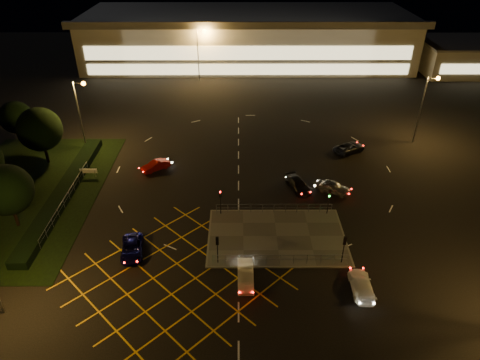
{
  "coord_description": "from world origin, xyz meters",
  "views": [
    {
      "loc": [
        -1.96,
        -36.99,
        28.84
      ],
      "look_at": [
        -1.82,
        6.12,
        2.0
      ],
      "focal_mm": 32.0,
      "sensor_mm": 36.0,
      "label": 1
    }
  ],
  "objects_px": {
    "signal_sw": "(217,245)",
    "car_far_dkgrey": "(298,185)",
    "car_circ_red": "(156,166)",
    "car_right_silver": "(333,187)",
    "car_approach_white": "(362,285)",
    "car_east_grey": "(349,148)",
    "signal_ne": "(329,197)",
    "car_queue_white": "(246,275)",
    "car_left_blue": "(132,248)",
    "signal_nw": "(220,197)",
    "signal_se": "(344,244)"
  },
  "relations": [
    {
      "from": "signal_sw",
      "to": "car_far_dkgrey",
      "type": "relative_size",
      "value": 0.71
    },
    {
      "from": "signal_sw",
      "to": "car_circ_red",
      "type": "height_order",
      "value": "signal_sw"
    },
    {
      "from": "car_right_silver",
      "to": "car_approach_white",
      "type": "relative_size",
      "value": 0.93
    },
    {
      "from": "car_east_grey",
      "to": "car_circ_red",
      "type": "bearing_deg",
      "value": 68.5
    },
    {
      "from": "signal_sw",
      "to": "signal_ne",
      "type": "bearing_deg",
      "value": -146.35
    },
    {
      "from": "car_queue_white",
      "to": "car_left_blue",
      "type": "xyz_separation_m",
      "value": [
        -11.24,
        3.86,
        -0.06
      ]
    },
    {
      "from": "signal_nw",
      "to": "car_queue_white",
      "type": "xyz_separation_m",
      "value": [
        2.64,
        -10.34,
        -1.68
      ]
    },
    {
      "from": "car_left_blue",
      "to": "car_east_grey",
      "type": "height_order",
      "value": "car_east_grey"
    },
    {
      "from": "signal_se",
      "to": "car_right_silver",
      "type": "bearing_deg",
      "value": -96.72
    },
    {
      "from": "signal_nw",
      "to": "car_approach_white",
      "type": "relative_size",
      "value": 0.71
    },
    {
      "from": "car_left_blue",
      "to": "car_circ_red",
      "type": "xyz_separation_m",
      "value": [
        -0.35,
        16.44,
        -0.0
      ]
    },
    {
      "from": "signal_sw",
      "to": "car_far_dkgrey",
      "type": "height_order",
      "value": "signal_sw"
    },
    {
      "from": "signal_sw",
      "to": "car_right_silver",
      "type": "xyz_separation_m",
      "value": [
        13.48,
        12.53,
        -1.66
      ]
    },
    {
      "from": "signal_sw",
      "to": "signal_se",
      "type": "height_order",
      "value": "same"
    },
    {
      "from": "car_circ_red",
      "to": "car_approach_white",
      "type": "height_order",
      "value": "car_approach_white"
    },
    {
      "from": "signal_sw",
      "to": "signal_ne",
      "type": "xyz_separation_m",
      "value": [
        12.0,
        7.99,
        0.0
      ]
    },
    {
      "from": "car_right_silver",
      "to": "signal_sw",
      "type": "bearing_deg",
      "value": 159.71
    },
    {
      "from": "car_left_blue",
      "to": "car_east_grey",
      "type": "bearing_deg",
      "value": 30.31
    },
    {
      "from": "car_left_blue",
      "to": "car_right_silver",
      "type": "bearing_deg",
      "value": 17.83
    },
    {
      "from": "car_far_dkgrey",
      "to": "car_east_grey",
      "type": "height_order",
      "value": "car_east_grey"
    },
    {
      "from": "signal_sw",
      "to": "car_east_grey",
      "type": "bearing_deg",
      "value": -127.84
    },
    {
      "from": "car_far_dkgrey",
      "to": "signal_se",
      "type": "bearing_deg",
      "value": -98.76
    },
    {
      "from": "car_circ_red",
      "to": "car_east_grey",
      "type": "bearing_deg",
      "value": 63.94
    },
    {
      "from": "signal_ne",
      "to": "car_approach_white",
      "type": "bearing_deg",
      "value": -84.94
    },
    {
      "from": "signal_sw",
      "to": "car_right_silver",
      "type": "distance_m",
      "value": 18.48
    },
    {
      "from": "car_right_silver",
      "to": "car_far_dkgrey",
      "type": "bearing_deg",
      "value": 107.49
    },
    {
      "from": "car_queue_white",
      "to": "car_right_silver",
      "type": "height_order",
      "value": "car_right_silver"
    },
    {
      "from": "signal_se",
      "to": "car_right_silver",
      "type": "distance_m",
      "value": 12.73
    },
    {
      "from": "car_left_blue",
      "to": "signal_sw",
      "type": "bearing_deg",
      "value": -18.64
    },
    {
      "from": "signal_se",
      "to": "car_queue_white",
      "type": "relative_size",
      "value": 0.76
    },
    {
      "from": "car_approach_white",
      "to": "car_left_blue",
      "type": "bearing_deg",
      "value": -11.59
    },
    {
      "from": "signal_nw",
      "to": "car_queue_white",
      "type": "distance_m",
      "value": 10.8
    },
    {
      "from": "signal_ne",
      "to": "car_left_blue",
      "type": "distance_m",
      "value": 21.67
    },
    {
      "from": "car_queue_white",
      "to": "car_approach_white",
      "type": "xyz_separation_m",
      "value": [
        10.38,
        -1.19,
        -0.04
      ]
    },
    {
      "from": "signal_se",
      "to": "car_approach_white",
      "type": "relative_size",
      "value": 0.71
    },
    {
      "from": "car_circ_red",
      "to": "car_far_dkgrey",
      "type": "bearing_deg",
      "value": 38.95
    },
    {
      "from": "signal_se",
      "to": "car_far_dkgrey",
      "type": "bearing_deg",
      "value": -78.5
    },
    {
      "from": "signal_nw",
      "to": "car_far_dkgrey",
      "type": "distance_m",
      "value": 10.82
    },
    {
      "from": "signal_ne",
      "to": "car_east_grey",
      "type": "bearing_deg",
      "value": 68.81
    },
    {
      "from": "car_far_dkgrey",
      "to": "car_circ_red",
      "type": "distance_m",
      "value": 18.87
    },
    {
      "from": "signal_sw",
      "to": "car_queue_white",
      "type": "xyz_separation_m",
      "value": [
        2.64,
        -2.35,
        -1.68
      ]
    },
    {
      "from": "car_east_grey",
      "to": "car_approach_white",
      "type": "height_order",
      "value": "car_east_grey"
    },
    {
      "from": "car_far_dkgrey",
      "to": "car_circ_red",
      "type": "height_order",
      "value": "car_far_dkgrey"
    },
    {
      "from": "signal_se",
      "to": "car_far_dkgrey",
      "type": "relative_size",
      "value": 0.71
    },
    {
      "from": "signal_ne",
      "to": "signal_se",
      "type": "bearing_deg",
      "value": -90.0
    },
    {
      "from": "car_right_silver",
      "to": "signal_nw",
      "type": "bearing_deg",
      "value": 135.44
    },
    {
      "from": "car_queue_white",
      "to": "car_circ_red",
      "type": "bearing_deg",
      "value": 119.1
    },
    {
      "from": "signal_se",
      "to": "car_queue_white",
      "type": "bearing_deg",
      "value": 14.1
    },
    {
      "from": "car_far_dkgrey",
      "to": "car_approach_white",
      "type": "relative_size",
      "value": 0.99
    },
    {
      "from": "car_circ_red",
      "to": "car_queue_white",
      "type": "bearing_deg",
      "value": -6.8
    }
  ]
}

